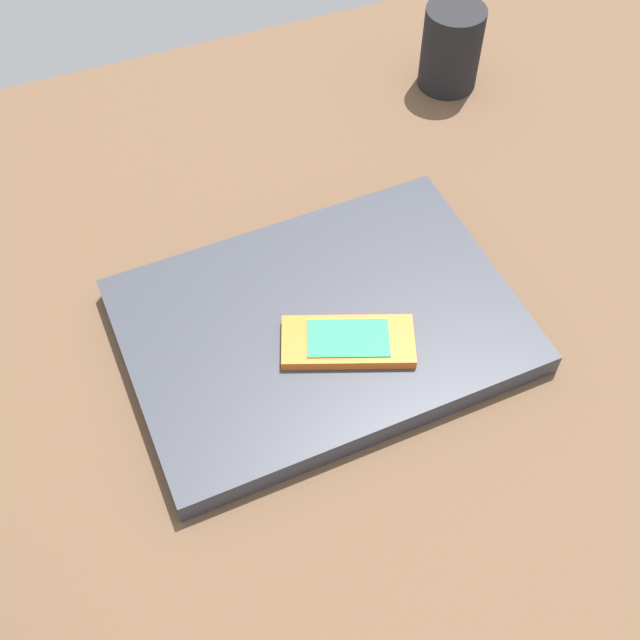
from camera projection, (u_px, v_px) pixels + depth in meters
The scene contains 4 objects.
desk_surface at pixel (300, 299), 76.20cm from camera, with size 120.00×80.00×3.00cm, color brown.
laptop_closed at pixel (320, 326), 71.07cm from camera, with size 33.73×23.92×2.28cm, color #33353D.
cell_phone_on_laptop at pixel (348, 341), 68.06cm from camera, with size 12.22×8.61×1.08cm.
pen_cup at pixel (451, 48), 89.29cm from camera, with size 6.61×6.61×9.38cm, color black.
Camera 1 is at (-15.44, -44.30, 61.61)cm, focal length 45.39 mm.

